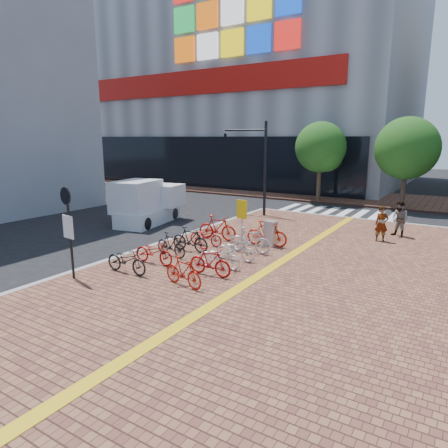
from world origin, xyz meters
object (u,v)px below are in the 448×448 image
Objects in this scene: pedestrian_a at (382,224)px; bike_4 at (206,236)px; bike_7 at (210,262)px; notice_sign at (68,222)px; bike_5 at (217,228)px; yellow_sign at (242,213)px; bike_2 at (171,244)px; bike_10 at (250,240)px; bike_11 at (267,234)px; bike_0 at (126,260)px; box_truck at (147,203)px; bike_9 at (235,250)px; utility_box at (271,234)px; traffic_light_pole at (246,151)px; bike_3 at (190,239)px; bike_8 at (219,257)px; bike_6 at (183,272)px; bike_1 at (154,252)px.

bike_4 is at bearing -165.88° from pedestrian_a.
notice_sign is at bearing 123.34° from bike_7.
yellow_sign reaches higher than bike_5.
bike_2 is 2.88m from bike_7.
bike_11 is at bearing -13.34° from bike_10.
bike_2 is (0.02, 2.46, 0.02)m from bike_0.
box_truck is at bearing 74.67° from bike_11.
notice_sign reaches higher than yellow_sign.
bike_2 is at bearing 104.96° from bike_9.
traffic_light_pole reaches higher than utility_box.
bike_3 reaches higher than bike_8.
box_truck is (-8.31, 1.31, 0.48)m from bike_11.
pedestrian_a is (4.27, 7.33, 0.37)m from bike_8.
bike_5 is at bearing 32.22° from bike_6.
bike_2 is 0.85× the size of bike_5.
bike_4 is at bearing -178.73° from bike_5.
yellow_sign is at bearing 13.77° from bike_7.
bike_1 reaches higher than bike_8.
bike_7 reaches higher than bike_9.
bike_10 reaches higher than bike_2.
bike_5 is 1.46m from yellow_sign.
bike_4 is 0.86× the size of bike_11.
bike_10 is 6.54m from pedestrian_a.
traffic_light_pole is at bearing 21.58° from bike_9.
bike_9 is 2.70m from utility_box.
bike_7 is 1.47× the size of utility_box.
utility_box is at bearing -3.37° from bike_7.
bike_4 is 0.81× the size of yellow_sign.
bike_2 is 0.99× the size of bike_9.
bike_0 is 0.94× the size of bike_5.
bike_2 is at bearing -40.19° from box_truck.
notice_sign is at bearing 164.80° from bike_5.
bike_3 is 1.07× the size of bike_9.
bike_10 is at bearing -99.62° from utility_box.
pedestrian_a is at bearing 10.33° from box_truck.
utility_box is at bearing -162.23° from pedestrian_a.
bike_0 reaches higher than bike_4.
bike_1 is 1.07× the size of bike_9.
bike_3 is 1.56× the size of utility_box.
notice_sign is (-1.44, -5.98, 1.57)m from bike_4.
bike_9 is 10.71m from traffic_light_pole.
bike_1 is 1.08× the size of bike_2.
bike_8 is 0.54× the size of notice_sign.
bike_6 is 6.03m from utility_box.
notice_sign is (-3.69, -4.77, 1.56)m from bike_9.
bike_1 is 3.17m from bike_9.
bike_9 is at bearing 171.31° from bike_10.
bike_10 reaches higher than bike_8.
bike_6 is at bearing -125.33° from bike_2.
traffic_light_pole is at bearing 93.51° from notice_sign.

